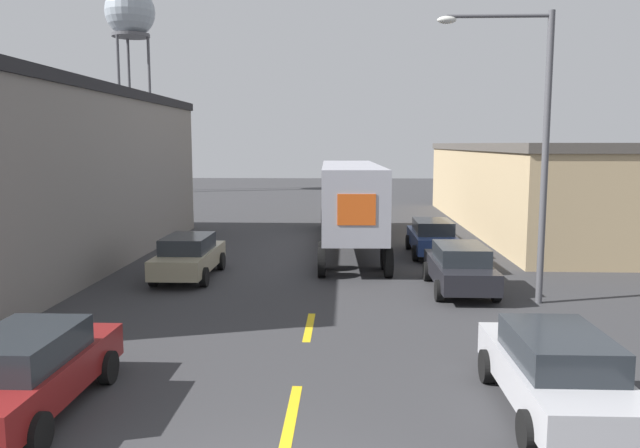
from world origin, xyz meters
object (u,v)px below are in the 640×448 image
object	(u,v)px
parked_car_left_far	(189,256)
street_lamp	(532,136)
parked_car_right_far	(432,237)
water_tower	(130,16)
parked_car_left_near	(27,371)
semi_truck	(349,196)
parked_car_right_mid	(460,267)
parked_car_right_near	(556,371)

from	to	relation	value
parked_car_left_far	street_lamp	xyz separation A→B (m)	(11.14, -3.13, 4.25)
parked_car_right_far	water_tower	xyz separation A→B (m)	(-24.79, 34.78, 16.33)
parked_car_left_near	parked_car_right_far	xyz separation A→B (m)	(9.41, 16.47, 0.00)
semi_truck	street_lamp	bearing A→B (deg)	-64.24
parked_car_left_far	water_tower	world-z (taller)	water_tower
semi_truck	parked_car_right_far	size ratio (longest dim) A/B	3.28
semi_truck	street_lamp	size ratio (longest dim) A/B	1.77
semi_truck	water_tower	bearing A→B (deg)	121.28
parked_car_right_far	parked_car_right_mid	bearing A→B (deg)	-90.00
semi_truck	water_tower	size ratio (longest dim) A/B	0.77
parked_car_left_far	water_tower	size ratio (longest dim) A/B	0.23
parked_car_left_near	street_lamp	size ratio (longest dim) A/B	0.54
parked_car_left_near	street_lamp	world-z (taller)	street_lamp
semi_truck	parked_car_left_near	bearing A→B (deg)	-109.00
semi_truck	parked_car_right_far	world-z (taller)	semi_truck
semi_truck	parked_car_right_mid	bearing A→B (deg)	-69.36
parked_car_right_far	street_lamp	size ratio (longest dim) A/B	0.54
parked_car_left_near	water_tower	world-z (taller)	water_tower
semi_truck	parked_car_right_near	xyz separation A→B (m)	(3.61, -18.24, -1.60)
parked_car_left_near	street_lamp	distance (m)	14.56
parked_car_right_near	parked_car_left_near	distance (m)	9.41
parked_car_left_far	parked_car_left_near	bearing A→B (deg)	-90.00
street_lamp	water_tower	bearing A→B (deg)	121.73
parked_car_right_near	parked_car_right_mid	distance (m)	9.46
parked_car_right_near	parked_car_right_far	distance (m)	16.07
parked_car_left_near	parked_car_right_far	bearing A→B (deg)	60.27
parked_car_right_far	street_lamp	world-z (taller)	street_lamp
street_lamp	parked_car_right_near	bearing A→B (deg)	-102.25
semi_truck	parked_car_left_near	distance (m)	19.58
parked_car_left_near	street_lamp	bearing A→B (deg)	36.90
parked_car_left_far	parked_car_right_mid	size ratio (longest dim) A/B	1.00
parked_car_right_near	street_lamp	world-z (taller)	street_lamp
parked_car_right_mid	water_tower	xyz separation A→B (m)	(-24.79, 41.39, 16.33)
parked_car_right_far	water_tower	world-z (taller)	water_tower
parked_car_right_near	water_tower	size ratio (longest dim) A/B	0.23
water_tower	parked_car_right_near	bearing A→B (deg)	-64.01
parked_car_right_mid	street_lamp	world-z (taller)	street_lamp
parked_car_right_far	parked_car_right_mid	xyz separation A→B (m)	(0.00, -6.61, 0.00)
parked_car_left_near	parked_car_right_mid	bearing A→B (deg)	46.34
water_tower	parked_car_left_near	bearing A→B (deg)	-73.29
parked_car_right_mid	water_tower	distance (m)	50.93
semi_truck	water_tower	xyz separation A→B (m)	(-21.18, 32.61, 14.72)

